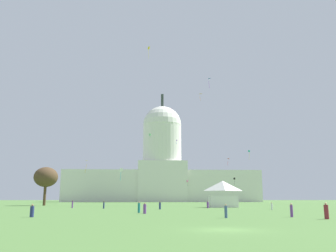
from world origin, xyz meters
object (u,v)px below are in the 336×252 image
at_px(person_denim_near_tree_west, 226,212).
at_px(kite_green_mid, 150,135).
at_px(person_navy_back_left, 104,205).
at_px(person_navy_aisle_center, 32,211).
at_px(kite_yellow_high, 149,50).
at_px(person_purple_mid_left, 72,204).
at_px(capitol_building, 162,170).
at_px(kite_magenta_high, 172,110).
at_px(tree_west_mid, 46,177).
at_px(person_maroon_back_right, 326,212).
at_px(person_white_lawn_far_right, 272,206).
at_px(kite_violet_mid, 177,141).
at_px(person_navy_back_center, 160,206).
at_px(kite_red_low, 227,159).
at_px(kite_pink_low, 187,181).
at_px(person_teal_front_right, 139,208).
at_px(kite_gold_low, 85,163).
at_px(kite_white_low, 121,171).
at_px(person_purple_deep_crowd, 208,205).
at_px(kite_turquoise_mid, 249,151).
at_px(event_tent, 223,194).
at_px(kite_orange_high, 200,95).
at_px(person_purple_near_tent, 145,209).
at_px(kite_blue_high, 208,80).
at_px(kite_black_low, 234,179).

distance_m(person_denim_near_tree_west, kite_green_mid, 145.39).
height_order(person_navy_back_left, person_navy_aisle_center, person_navy_back_left).
bearing_deg(kite_yellow_high, person_purple_mid_left, -42.65).
distance_m(capitol_building, kite_magenta_high, 40.39).
xyz_separation_m(tree_west_mid, person_maroon_back_right, (51.97, -75.05, -7.91)).
xyz_separation_m(person_white_lawn_far_right, kite_violet_mid, (-9.30, 119.86, 32.28)).
bearing_deg(person_navy_back_center, kite_green_mid, -95.69).
bearing_deg(kite_green_mid, person_purple_mid_left, 130.70).
height_order(capitol_building, kite_red_low, capitol_building).
height_order(person_denim_near_tree_west, kite_pink_low, kite_pink_low).
height_order(tree_west_mid, person_teal_front_right, tree_west_mid).
height_order(kite_gold_low, kite_yellow_high, kite_yellow_high).
xyz_separation_m(kite_white_low, kite_gold_low, (-11.08, 12.21, 3.08)).
height_order(person_purple_deep_crowd, kite_yellow_high, kite_yellow_high).
distance_m(person_navy_aisle_center, person_purple_mid_left, 41.02).
bearing_deg(kite_gold_low, kite_turquoise_mid, 112.97).
xyz_separation_m(event_tent, person_purple_mid_left, (-36.64, -4.46, -2.54)).
xyz_separation_m(capitol_building, event_tent, (10.39, -133.71, -16.41)).
height_order(event_tent, kite_yellow_high, kite_yellow_high).
distance_m(person_white_lawn_far_right, kite_magenta_high, 141.78).
relative_size(kite_orange_high, kite_green_mid, 0.97).
height_order(capitol_building, person_teal_front_right, capitol_building).
relative_size(capitol_building, tree_west_mid, 10.10).
relative_size(kite_red_low, kite_turquoise_mid, 0.66).
bearing_deg(kite_turquoise_mid, person_purple_near_tent, 174.90).
height_order(person_denim_near_tree_west, person_maroon_back_right, person_maroon_back_right).
xyz_separation_m(tree_west_mid, person_teal_front_right, (30.82, -56.69, -7.90)).
bearing_deg(event_tent, person_purple_near_tent, -117.42).
relative_size(kite_blue_high, kite_turquoise_mid, 0.76).
relative_size(person_navy_back_center, kite_yellow_high, 0.38).
relative_size(kite_green_mid, kite_gold_low, 0.72).
distance_m(person_maroon_back_right, kite_black_low, 147.30).
distance_m(event_tent, kite_violet_mid, 104.36).
height_order(event_tent, person_navy_aisle_center, event_tent).
bearing_deg(person_teal_front_right, capitol_building, 71.21).
bearing_deg(person_purple_deep_crowd, person_teal_front_right, -144.92).
relative_size(person_navy_aisle_center, person_purple_deep_crowd, 0.98).
distance_m(kite_red_low, kite_blue_high, 39.19).
relative_size(person_purple_near_tent, kite_violet_mid, 0.59).
bearing_deg(capitol_building, kite_blue_high, -84.39).
bearing_deg(person_white_lawn_far_right, kite_black_low, -120.31).
relative_size(person_white_lawn_far_right, kite_gold_low, 0.48).
distance_m(person_purple_deep_crowd, kite_red_low, 62.61).
relative_size(kite_turquoise_mid, kite_gold_low, 1.34).
relative_size(kite_blue_high, kite_violet_mid, 1.19).
relative_size(person_purple_mid_left, kite_orange_high, 0.81).
height_order(tree_west_mid, person_denim_near_tree_west, tree_west_mid).
distance_m(tree_west_mid, kite_violet_mid, 92.97).
bearing_deg(person_purple_near_tent, person_navy_back_left, -169.07).
height_order(person_navy_back_left, kite_pink_low, kite_pink_low).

